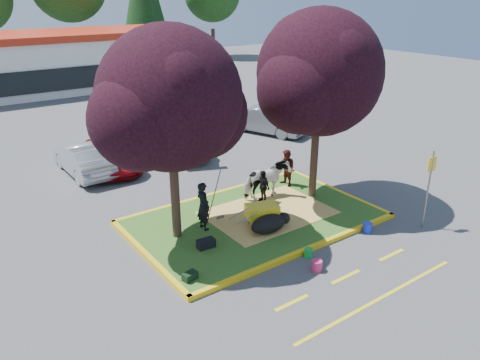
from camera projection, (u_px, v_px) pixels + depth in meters
ground at (255, 221)px, 16.20m from camera, size 90.00×90.00×0.00m
median_island at (255, 219)px, 16.17m from camera, size 8.00×5.00×0.15m
curb_near at (306, 250)px, 14.23m from camera, size 8.30×0.16×0.15m
curb_far at (214, 194)px, 18.11m from camera, size 8.30×0.16×0.15m
curb_left at (146, 255)px, 13.97m from camera, size 0.16×5.30×0.15m
curb_right at (337, 192)px, 18.37m from camera, size 0.16×5.30×0.15m
straw_bedding at (268, 212)px, 16.46m from camera, size 4.20×3.00×0.01m
tree_purple_left at (171, 106)px, 13.34m from camera, size 5.06×4.20×6.51m
tree_purple_right at (320, 79)px, 16.19m from camera, size 5.30×4.40×6.82m
fire_lane_stripe_a at (292, 303)px, 11.96m from camera, size 1.10×0.12×0.01m
fire_lane_stripe_b at (346, 277)px, 13.04m from camera, size 1.10×0.12×0.01m
fire_lane_stripe_c at (391, 255)px, 14.11m from camera, size 1.10×0.12×0.01m
fire_lane_long at (381, 298)px, 12.13m from camera, size 6.00×0.10×0.01m
retail_building at (64, 60)px, 37.49m from camera, size 20.40×8.40×4.40m
cow at (267, 180)px, 17.31m from camera, size 1.81×0.97×1.47m
calf at (268, 224)px, 15.07m from camera, size 1.49×1.21×0.56m
handler at (203, 206)px, 15.08m from camera, size 0.41×0.61×1.63m
visitor_a at (287, 168)px, 18.47m from camera, size 0.59×0.74×1.48m
visitor_b at (263, 186)px, 17.11m from camera, size 0.32×0.73×1.23m
wheelbarrow at (262, 211)px, 15.46m from camera, size 1.90×0.94×0.72m
gear_bag_dark at (206, 244)px, 14.18m from camera, size 0.56×0.33×0.27m
gear_bag_green at (190, 276)px, 12.62m from camera, size 0.44×0.32×0.21m
sign_post at (429, 181)px, 15.12m from camera, size 0.38×0.06×2.71m
bucket_green at (308, 253)px, 13.98m from camera, size 0.31×0.31×0.27m
bucket_pink at (317, 266)px, 13.27m from camera, size 0.32×0.32×0.32m
bucket_blue at (367, 227)px, 15.40m from camera, size 0.40×0.40×0.33m
car_silver at (83, 158)px, 20.16m from camera, size 1.52×4.26×1.40m
car_red at (112, 155)px, 20.79m from camera, size 3.02×4.81×1.24m
car_white at (184, 137)px, 22.93m from camera, size 3.93×5.59×1.50m
car_grey at (268, 120)px, 25.87m from camera, size 3.01×4.66×1.45m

